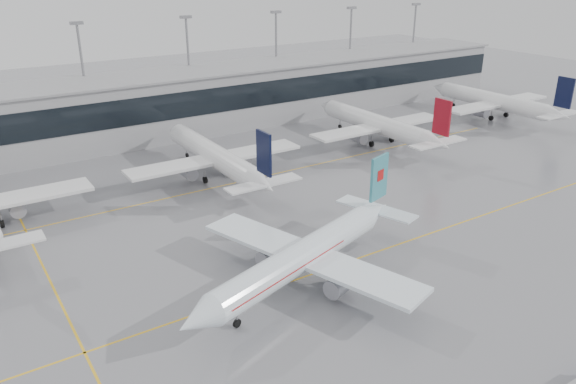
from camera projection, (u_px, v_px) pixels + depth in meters
ground at (343, 263)px, 66.42m from camera, size 320.00×320.00×0.00m
taxi_line_main at (343, 263)px, 66.41m from camera, size 120.00×0.25×0.01m
taxi_line_north at (227, 185)px, 89.67m from camera, size 120.00×0.25×0.01m
taxi_line_cross at (50, 280)px, 62.97m from camera, size 0.25×60.00×0.01m
terminal at (152, 107)px, 112.17m from camera, size 180.00×15.00×12.00m
terminal_glass at (166, 107)px, 105.74m from camera, size 180.00×0.20×5.00m
terminal_roof at (149, 76)px, 109.79m from camera, size 182.00×16.00×0.40m
light_masts at (138, 66)px, 114.00m from camera, size 156.40×1.00×22.60m
air_canada_jet at (307, 254)px, 61.49m from camera, size 34.53×27.90×10.94m
parked_jet_c at (216, 156)px, 91.10m from camera, size 29.64×36.96×11.72m
parked_jet_d at (379, 125)px, 108.68m from camera, size 29.64×36.96×11.72m
parked_jet_e at (496, 102)px, 126.26m from camera, size 29.64×36.96×11.72m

